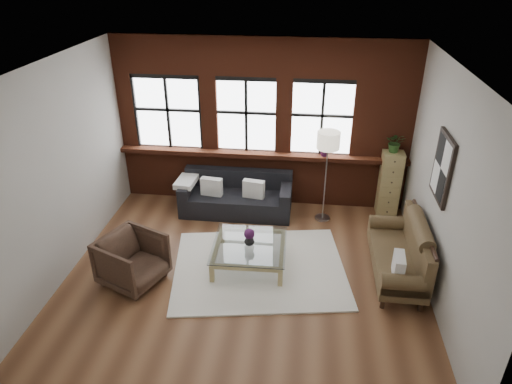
# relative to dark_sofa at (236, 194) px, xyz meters

# --- Properties ---
(floor) EXTENTS (5.50, 5.50, 0.00)m
(floor) POSITION_rel_dark_sofa_xyz_m (0.43, -1.90, -0.38)
(floor) COLOR brown
(floor) RESTS_ON ground
(ceiling) EXTENTS (5.50, 5.50, 0.00)m
(ceiling) POSITION_rel_dark_sofa_xyz_m (0.43, -1.90, 2.82)
(ceiling) COLOR white
(ceiling) RESTS_ON ground
(wall_back) EXTENTS (5.50, 0.00, 5.50)m
(wall_back) POSITION_rel_dark_sofa_xyz_m (0.43, 0.60, 1.22)
(wall_back) COLOR #A7A59C
(wall_back) RESTS_ON ground
(wall_front) EXTENTS (5.50, 0.00, 5.50)m
(wall_front) POSITION_rel_dark_sofa_xyz_m (0.43, -4.40, 1.22)
(wall_front) COLOR #A7A59C
(wall_front) RESTS_ON ground
(wall_left) EXTENTS (0.00, 5.00, 5.00)m
(wall_left) POSITION_rel_dark_sofa_xyz_m (-2.32, -1.90, 1.22)
(wall_left) COLOR #A7A59C
(wall_left) RESTS_ON ground
(wall_right) EXTENTS (0.00, 5.00, 5.00)m
(wall_right) POSITION_rel_dark_sofa_xyz_m (3.18, -1.90, 1.22)
(wall_right) COLOR #A7A59C
(wall_right) RESTS_ON ground
(brick_backwall) EXTENTS (5.50, 0.12, 3.20)m
(brick_backwall) POSITION_rel_dark_sofa_xyz_m (0.43, 0.54, 1.22)
(brick_backwall) COLOR #5F2716
(brick_backwall) RESTS_ON floor
(sill_ledge) EXTENTS (5.50, 0.30, 0.08)m
(sill_ledge) POSITION_rel_dark_sofa_xyz_m (0.43, 0.45, 0.66)
(sill_ledge) COLOR #5F2716
(sill_ledge) RESTS_ON brick_backwall
(window_left) EXTENTS (1.38, 0.10, 1.50)m
(window_left) POSITION_rel_dark_sofa_xyz_m (-1.37, 0.55, 1.37)
(window_left) COLOR black
(window_left) RESTS_ON brick_backwall
(window_mid) EXTENTS (1.38, 0.10, 1.50)m
(window_mid) POSITION_rel_dark_sofa_xyz_m (0.13, 0.55, 1.37)
(window_mid) COLOR black
(window_mid) RESTS_ON brick_backwall
(window_right) EXTENTS (1.38, 0.10, 1.50)m
(window_right) POSITION_rel_dark_sofa_xyz_m (1.53, 0.55, 1.37)
(window_right) COLOR black
(window_right) RESTS_ON brick_backwall
(wall_poster) EXTENTS (0.05, 0.74, 0.94)m
(wall_poster) POSITION_rel_dark_sofa_xyz_m (3.15, -1.60, 1.47)
(wall_poster) COLOR black
(wall_poster) RESTS_ON wall_right
(shag_rug) EXTENTS (2.98, 2.51, 0.03)m
(shag_rug) POSITION_rel_dark_sofa_xyz_m (0.64, -1.74, -0.36)
(shag_rug) COLOR silver
(shag_rug) RESTS_ON floor
(dark_sofa) EXTENTS (2.09, 0.85, 0.76)m
(dark_sofa) POSITION_rel_dark_sofa_xyz_m (0.00, 0.00, 0.00)
(dark_sofa) COLOR black
(dark_sofa) RESTS_ON floor
(pillow_a) EXTENTS (0.41, 0.19, 0.34)m
(pillow_a) POSITION_rel_dark_sofa_xyz_m (-0.45, -0.10, 0.19)
(pillow_a) COLOR white
(pillow_a) RESTS_ON dark_sofa
(pillow_b) EXTENTS (0.42, 0.20, 0.34)m
(pillow_b) POSITION_rel_dark_sofa_xyz_m (0.35, -0.10, 0.19)
(pillow_b) COLOR white
(pillow_b) RESTS_ON dark_sofa
(vintage_settee) EXTENTS (0.78, 1.76, 0.94)m
(vintage_settee) POSITION_rel_dark_sofa_xyz_m (2.73, -1.66, 0.09)
(vintage_settee) COLOR brown
(vintage_settee) RESTS_ON floor
(pillow_settee) EXTENTS (0.17, 0.39, 0.34)m
(pillow_settee) POSITION_rel_dark_sofa_xyz_m (2.65, -2.20, 0.20)
(pillow_settee) COLOR white
(pillow_settee) RESTS_ON vintage_settee
(armchair) EXTENTS (1.11, 1.10, 0.78)m
(armchair) POSITION_rel_dark_sofa_xyz_m (-1.22, -2.26, 0.01)
(armchair) COLOR #3A281D
(armchair) RESTS_ON floor
(coffee_table) EXTENTS (1.19, 1.19, 0.39)m
(coffee_table) POSITION_rel_dark_sofa_xyz_m (0.47, -1.63, -0.19)
(coffee_table) COLOR tan
(coffee_table) RESTS_ON shag_rug
(vase) EXTENTS (0.18, 0.18, 0.17)m
(vase) POSITION_rel_dark_sofa_xyz_m (0.47, -1.63, 0.08)
(vase) COLOR #B2B2B2
(vase) RESTS_ON coffee_table
(flowers) EXTENTS (0.17, 0.17, 0.17)m
(flowers) POSITION_rel_dark_sofa_xyz_m (0.47, -1.63, 0.20)
(flowers) COLOR #491949
(flowers) RESTS_ON vase
(drawer_chest) EXTENTS (0.38, 0.38, 1.25)m
(drawer_chest) POSITION_rel_dark_sofa_xyz_m (2.87, 0.35, 0.25)
(drawer_chest) COLOR tan
(drawer_chest) RESTS_ON floor
(potted_plant_top) EXTENTS (0.38, 0.34, 0.37)m
(potted_plant_top) POSITION_rel_dark_sofa_xyz_m (2.87, 0.35, 1.05)
(potted_plant_top) COLOR #2D5923
(potted_plant_top) RESTS_ON drawer_chest
(floor_lamp) EXTENTS (0.40, 0.40, 1.88)m
(floor_lamp) POSITION_rel_dark_sofa_xyz_m (1.65, -0.07, 0.56)
(floor_lamp) COLOR #A5A5A8
(floor_lamp) RESTS_ON floor
(sill_plant) EXTENTS (0.27, 0.24, 0.39)m
(sill_plant) POSITION_rel_dark_sofa_xyz_m (1.64, 0.42, 0.90)
(sill_plant) COLOR #491949
(sill_plant) RESTS_ON sill_ledge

